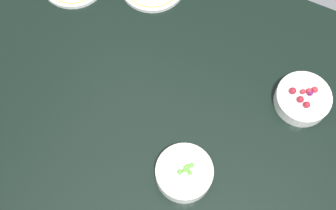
# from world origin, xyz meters

# --- Properties ---
(dining_table) EXTENTS (1.49, 1.05, 0.04)m
(dining_table) POSITION_xyz_m (0.00, 0.00, 0.02)
(dining_table) COLOR black
(dining_table) RESTS_ON ground
(bowl_berries) EXTENTS (0.16, 0.16, 0.06)m
(bowl_berries) POSITION_xyz_m (-0.34, -0.18, 0.07)
(bowl_berries) COLOR white
(bowl_berries) RESTS_ON dining_table
(bowl_peas) EXTENTS (0.15, 0.15, 0.07)m
(bowl_peas) POSITION_xyz_m (-0.12, 0.16, 0.07)
(bowl_peas) COLOR white
(bowl_peas) RESTS_ON dining_table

